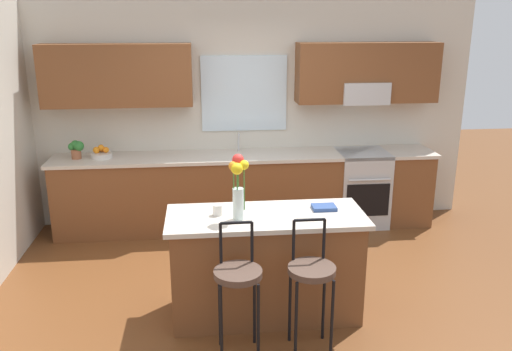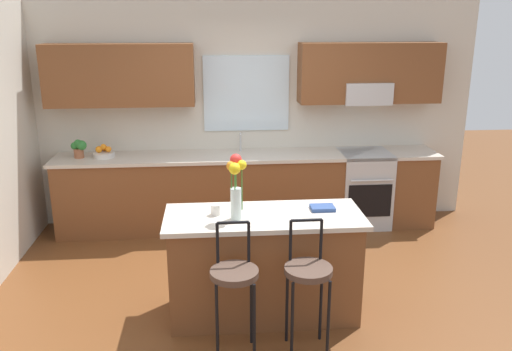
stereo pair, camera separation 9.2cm
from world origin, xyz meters
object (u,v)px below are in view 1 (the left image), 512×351
at_px(bar_stool_near, 238,279).
at_px(kitchen_island, 266,265).
at_px(bar_stool_middle, 311,275).
at_px(potted_plant_small, 76,148).
at_px(mug_ceramic, 217,210).
at_px(flower_vase, 238,183).
at_px(oven_range, 361,188).
at_px(fruit_bowl_oranges, 101,154).
at_px(cookbook, 324,207).

bearing_deg(bar_stool_near, kitchen_island, 63.52).
xyz_separation_m(kitchen_island, bar_stool_middle, (0.28, -0.55, 0.17)).
bearing_deg(potted_plant_small, mug_ceramic, -51.90).
bearing_deg(kitchen_island, bar_stool_middle, -63.52).
height_order(bar_stool_middle, mug_ceramic, bar_stool_middle).
bearing_deg(flower_vase, bar_stool_near, -94.95).
bearing_deg(kitchen_island, flower_vase, -162.66).
bearing_deg(kitchen_island, oven_range, 54.23).
relative_size(bar_stool_near, flower_vase, 1.95).
relative_size(bar_stool_near, fruit_bowl_oranges, 4.34).
bearing_deg(kitchen_island, cookbook, 8.62).
distance_m(oven_range, kitchen_island, 2.45).
bearing_deg(kitchen_island, fruit_bowl_oranges, 129.66).
bearing_deg(bar_stool_middle, flower_vase, 136.70).
relative_size(bar_stool_middle, potted_plant_small, 4.82).
distance_m(bar_stool_near, mug_ceramic, 0.69).
relative_size(flower_vase, fruit_bowl_oranges, 2.22).
relative_size(mug_ceramic, cookbook, 0.45).
xyz_separation_m(bar_stool_near, potted_plant_small, (-1.67, 2.56, 0.41)).
bearing_deg(bar_stool_middle, cookbook, 69.87).
relative_size(kitchen_island, bar_stool_middle, 1.58).
height_order(flower_vase, fruit_bowl_oranges, flower_vase).
height_order(bar_stool_middle, cookbook, bar_stool_middle).
height_order(kitchen_island, flower_vase, flower_vase).
distance_m(mug_ceramic, cookbook, 0.91).
xyz_separation_m(oven_range, potted_plant_small, (-3.37, 0.02, 0.58)).
xyz_separation_m(kitchen_island, flower_vase, (-0.23, -0.07, 0.77)).
xyz_separation_m(bar_stool_middle, cookbook, (0.23, 0.63, 0.30)).
bearing_deg(fruit_bowl_oranges, oven_range, -0.53).
distance_m(bar_stool_near, bar_stool_middle, 0.55).
height_order(kitchen_island, mug_ceramic, mug_ceramic).
bearing_deg(oven_range, kitchen_island, -125.77).
bearing_deg(cookbook, flower_vase, -168.56).
bearing_deg(mug_ceramic, oven_range, 46.83).
distance_m(bar_stool_middle, mug_ceramic, 0.95).
xyz_separation_m(oven_range, bar_stool_middle, (-1.15, -2.54, 0.18)).
distance_m(flower_vase, potted_plant_small, 2.70).
distance_m(flower_vase, cookbook, 0.81).
bearing_deg(oven_range, fruit_bowl_oranges, 179.47).
height_order(bar_stool_middle, potted_plant_small, potted_plant_small).
bearing_deg(cookbook, mug_ceramic, -177.41).
xyz_separation_m(oven_range, cookbook, (-0.92, -1.91, 0.48)).
bearing_deg(potted_plant_small, fruit_bowl_oranges, 1.19).
bearing_deg(bar_stool_near, potted_plant_small, 123.11).
distance_m(oven_range, fruit_bowl_oranges, 3.14).
bearing_deg(cookbook, potted_plant_small, 141.76).
xyz_separation_m(flower_vase, cookbook, (0.74, 0.15, -0.29)).
bearing_deg(potted_plant_small, flower_vase, -50.57).
xyz_separation_m(cookbook, potted_plant_small, (-2.45, 1.93, 0.11)).
height_order(kitchen_island, bar_stool_middle, bar_stool_middle).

